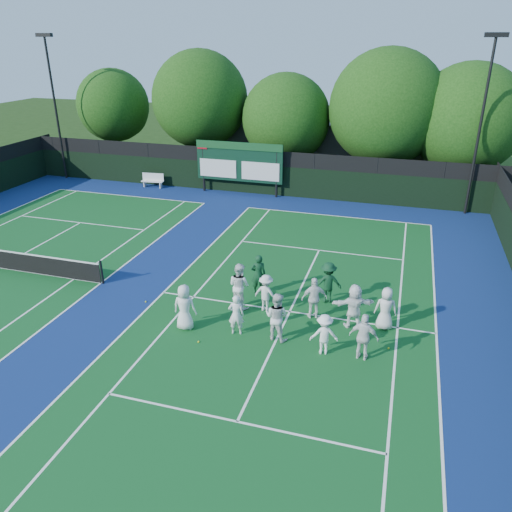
# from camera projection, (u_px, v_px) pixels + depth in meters

# --- Properties ---
(ground) EXTENTS (120.00, 120.00, 0.00)m
(ground) POSITION_uv_depth(u_px,v_px,m) (284.00, 325.00, 18.75)
(ground) COLOR #18330D
(ground) RESTS_ON ground
(court_apron) EXTENTS (34.00, 32.00, 0.01)m
(court_apron) POSITION_uv_depth(u_px,v_px,m) (153.00, 291.00, 21.22)
(court_apron) COLOR navy
(court_apron) RESTS_ON ground
(near_court) EXTENTS (11.05, 23.85, 0.01)m
(near_court) POSITION_uv_depth(u_px,v_px,m) (290.00, 312.00, 19.62)
(near_court) COLOR #104F1D
(near_court) RESTS_ON ground
(back_fence) EXTENTS (34.00, 0.08, 3.00)m
(back_fence) POSITION_uv_depth(u_px,v_px,m) (255.00, 174.00, 33.80)
(back_fence) COLOR black
(back_fence) RESTS_ON ground
(scoreboard) EXTENTS (6.00, 0.21, 3.55)m
(scoreboard) POSITION_uv_depth(u_px,v_px,m) (239.00, 162.00, 33.37)
(scoreboard) COLOR black
(scoreboard) RESTS_ON ground
(clubhouse) EXTENTS (18.00, 6.00, 4.00)m
(clubhouse) POSITION_uv_depth(u_px,v_px,m) (333.00, 145.00, 39.47)
(clubhouse) COLOR #5A595F
(clubhouse) RESTS_ON ground
(light_pole_left) EXTENTS (1.20, 0.30, 10.12)m
(light_pole_left) POSITION_uv_depth(u_px,v_px,m) (53.00, 92.00, 35.52)
(light_pole_left) COLOR black
(light_pole_left) RESTS_ON ground
(light_pole_right) EXTENTS (1.20, 0.30, 10.12)m
(light_pole_right) POSITION_uv_depth(u_px,v_px,m) (484.00, 107.00, 27.94)
(light_pole_right) COLOR black
(light_pole_right) RESTS_ON ground
(bench) EXTENTS (1.62, 0.58, 1.00)m
(bench) POSITION_uv_depth(u_px,v_px,m) (153.00, 180.00, 35.56)
(bench) COLOR white
(bench) RESTS_ON ground
(tree_a) EXTENTS (5.52, 5.52, 7.75)m
(tree_a) POSITION_uv_depth(u_px,v_px,m) (116.00, 107.00, 38.83)
(tree_a) COLOR black
(tree_a) RESTS_ON ground
(tree_b) EXTENTS (7.00, 7.00, 9.19)m
(tree_b) POSITION_uv_depth(u_px,v_px,m) (202.00, 102.00, 36.62)
(tree_b) COLOR black
(tree_b) RESTS_ON ground
(tree_c) EXTENTS (6.24, 6.24, 7.72)m
(tree_c) POSITION_uv_depth(u_px,v_px,m) (288.00, 121.00, 35.32)
(tree_c) COLOR black
(tree_c) RESTS_ON ground
(tree_d) EXTENTS (7.66, 7.66, 9.41)m
(tree_d) POSITION_uv_depth(u_px,v_px,m) (389.00, 111.00, 33.12)
(tree_d) COLOR black
(tree_d) RESTS_ON ground
(tree_e) EXTENTS (7.10, 7.10, 8.60)m
(tree_e) POSITION_uv_depth(u_px,v_px,m) (470.00, 122.00, 31.97)
(tree_e) COLOR black
(tree_e) RESTS_ON ground
(tennis_ball_0) EXTENTS (0.07, 0.07, 0.07)m
(tennis_ball_0) POSITION_uv_depth(u_px,v_px,m) (199.00, 342.00, 17.64)
(tennis_ball_0) COLOR yellow
(tennis_ball_0) RESTS_ON ground
(tennis_ball_2) EXTENTS (0.07, 0.07, 0.07)m
(tennis_ball_2) POSITION_uv_depth(u_px,v_px,m) (327.00, 321.00, 18.91)
(tennis_ball_2) COLOR yellow
(tennis_ball_2) RESTS_ON ground
(tennis_ball_3) EXTENTS (0.07, 0.07, 0.07)m
(tennis_ball_3) POSITION_uv_depth(u_px,v_px,m) (146.00, 302.00, 20.30)
(tennis_ball_3) COLOR yellow
(tennis_ball_3) RESTS_ON ground
(tennis_ball_5) EXTENTS (0.07, 0.07, 0.07)m
(tennis_ball_5) POSITION_uv_depth(u_px,v_px,m) (389.00, 348.00, 17.28)
(tennis_ball_5) COLOR yellow
(tennis_ball_5) RESTS_ON ground
(player_front_0) EXTENTS (0.90, 0.62, 1.77)m
(player_front_0) POSITION_uv_depth(u_px,v_px,m) (185.00, 307.00, 18.19)
(player_front_0) COLOR white
(player_front_0) RESTS_ON ground
(player_front_1) EXTENTS (0.64, 0.50, 1.57)m
(player_front_1) POSITION_uv_depth(u_px,v_px,m) (236.00, 315.00, 17.89)
(player_front_1) COLOR white
(player_front_1) RESTS_ON ground
(player_front_2) EXTENTS (1.01, 0.86, 1.81)m
(player_front_2) POSITION_uv_depth(u_px,v_px,m) (277.00, 317.00, 17.54)
(player_front_2) COLOR silver
(player_front_2) RESTS_ON ground
(player_front_3) EXTENTS (1.06, 0.77, 1.48)m
(player_front_3) POSITION_uv_depth(u_px,v_px,m) (324.00, 334.00, 16.79)
(player_front_3) COLOR white
(player_front_3) RESTS_ON ground
(player_front_4) EXTENTS (1.04, 0.54, 1.69)m
(player_front_4) POSITION_uv_depth(u_px,v_px,m) (364.00, 337.00, 16.45)
(player_front_4) COLOR white
(player_front_4) RESTS_ON ground
(player_back_0) EXTENTS (1.12, 1.02, 1.87)m
(player_back_0) POSITION_uv_depth(u_px,v_px,m) (239.00, 285.00, 19.65)
(player_back_0) COLOR white
(player_back_0) RESTS_ON ground
(player_back_1) EXTENTS (1.09, 0.76, 1.53)m
(player_back_1) POSITION_uv_depth(u_px,v_px,m) (266.00, 293.00, 19.43)
(player_back_1) COLOR silver
(player_back_1) RESTS_ON ground
(player_back_2) EXTENTS (1.07, 0.77, 1.69)m
(player_back_2) POSITION_uv_depth(u_px,v_px,m) (314.00, 298.00, 18.90)
(player_back_2) COLOR white
(player_back_2) RESTS_ON ground
(player_back_3) EXTENTS (1.68, 1.03, 1.72)m
(player_back_3) POSITION_uv_depth(u_px,v_px,m) (354.00, 306.00, 18.32)
(player_back_3) COLOR white
(player_back_3) RESTS_ON ground
(player_back_4) EXTENTS (0.84, 0.58, 1.66)m
(player_back_4) POSITION_uv_depth(u_px,v_px,m) (386.00, 308.00, 18.21)
(player_back_4) COLOR silver
(player_back_4) RESTS_ON ground
(coach_left) EXTENTS (0.75, 0.63, 1.74)m
(coach_left) POSITION_uv_depth(u_px,v_px,m) (258.00, 274.00, 20.73)
(coach_left) COLOR #0F3A1F
(coach_left) RESTS_ON ground
(coach_right) EXTENTS (1.28, 0.99, 1.74)m
(coach_right) POSITION_uv_depth(u_px,v_px,m) (328.00, 283.00, 20.02)
(coach_right) COLOR #0F381E
(coach_right) RESTS_ON ground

